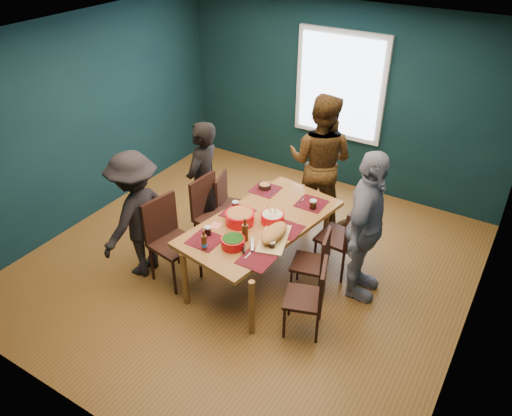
% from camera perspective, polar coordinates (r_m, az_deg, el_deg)
% --- Properties ---
extents(room, '(5.01, 5.01, 2.71)m').
position_cam_1_polar(room, '(5.65, 0.48, 5.97)').
color(room, brown).
rests_on(room, ground).
extents(dining_table, '(1.27, 2.07, 0.74)m').
position_cam_1_polar(dining_table, '(5.68, 0.60, -2.08)').
color(dining_table, olive).
rests_on(dining_table, floor).
extents(chair_left_far, '(0.48, 0.48, 0.86)m').
position_cam_1_polar(chair_left_far, '(6.47, -3.16, 0.83)').
color(chair_left_far, black).
rests_on(chair_left_far, floor).
extents(chair_left_mid, '(0.48, 0.48, 0.99)m').
position_cam_1_polar(chair_left_mid, '(6.18, -5.23, -0.14)').
color(chair_left_mid, black).
rests_on(chair_left_mid, floor).
extents(chair_left_near, '(0.53, 0.53, 1.03)m').
position_cam_1_polar(chair_left_near, '(5.77, -10.07, -2.90)').
color(chair_left_near, black).
rests_on(chair_left_near, floor).
extents(chair_right_far, '(0.47, 0.47, 0.96)m').
position_cam_1_polar(chair_right_far, '(5.85, 10.20, -2.88)').
color(chair_right_far, black).
rests_on(chair_right_far, floor).
extents(chair_right_mid, '(0.45, 0.45, 0.83)m').
position_cam_1_polar(chair_right_mid, '(5.54, 6.95, -5.83)').
color(chair_right_mid, black).
rests_on(chair_right_mid, floor).
extents(chair_right_near, '(0.49, 0.49, 0.86)m').
position_cam_1_polar(chair_right_near, '(5.08, 6.45, -9.67)').
color(chair_right_near, black).
rests_on(chair_right_near, floor).
extents(person_far_left, '(0.46, 0.63, 1.63)m').
position_cam_1_polar(person_far_left, '(6.26, -6.05, 2.82)').
color(person_far_left, black).
rests_on(person_far_left, floor).
extents(person_back, '(0.96, 0.79, 1.83)m').
position_cam_1_polar(person_back, '(6.57, 7.36, 5.28)').
color(person_back, black).
rests_on(person_back, floor).
extents(person_right, '(0.54, 1.07, 1.77)m').
position_cam_1_polar(person_right, '(5.41, 12.39, -2.19)').
color(person_right, silver).
rests_on(person_right, floor).
extents(person_near_left, '(0.60, 1.02, 1.56)m').
position_cam_1_polar(person_near_left, '(5.82, -13.48, -0.82)').
color(person_near_left, black).
rests_on(person_near_left, floor).
extents(bowl_salad, '(0.33, 0.33, 0.14)m').
position_cam_1_polar(bowl_salad, '(5.58, -1.86, -1.08)').
color(bowl_salad, red).
rests_on(bowl_salad, dining_table).
extents(bowl_dumpling, '(0.26, 0.26, 0.24)m').
position_cam_1_polar(bowl_dumpling, '(5.60, 1.88, -1.09)').
color(bowl_dumpling, red).
rests_on(bowl_dumpling, dining_table).
extents(bowl_herbs, '(0.25, 0.25, 0.11)m').
position_cam_1_polar(bowl_herbs, '(5.22, -2.64, -3.89)').
color(bowl_herbs, red).
rests_on(bowl_herbs, dining_table).
extents(cutting_board, '(0.43, 0.71, 0.15)m').
position_cam_1_polar(cutting_board, '(5.31, 2.06, -3.03)').
color(cutting_board, tan).
rests_on(cutting_board, dining_table).
extents(small_bowl, '(0.16, 0.16, 0.07)m').
position_cam_1_polar(small_bowl, '(6.25, 1.00, 2.52)').
color(small_bowl, black).
rests_on(small_bowl, dining_table).
extents(beer_bottle_a, '(0.06, 0.06, 0.23)m').
position_cam_1_polar(beer_bottle_a, '(5.20, -5.94, -3.93)').
color(beer_bottle_a, '#43200C').
rests_on(beer_bottle_a, dining_table).
extents(beer_bottle_b, '(0.07, 0.07, 0.27)m').
position_cam_1_polar(beer_bottle_b, '(5.28, -1.25, -2.75)').
color(beer_bottle_b, '#43200C').
rests_on(beer_bottle_b, dining_table).
extents(cola_glass_a, '(0.08, 0.08, 0.11)m').
position_cam_1_polar(cola_glass_a, '(5.42, -5.53, -2.57)').
color(cola_glass_a, black).
rests_on(cola_glass_a, dining_table).
extents(cola_glass_b, '(0.07, 0.07, 0.09)m').
position_cam_1_polar(cola_glass_b, '(5.19, 1.85, -4.24)').
color(cola_glass_b, black).
rests_on(cola_glass_b, dining_table).
extents(cola_glass_c, '(0.08, 0.08, 0.11)m').
position_cam_1_polar(cola_glass_c, '(5.87, 6.54, 0.45)').
color(cola_glass_c, black).
rests_on(cola_glass_c, dining_table).
extents(cola_glass_d, '(0.07, 0.07, 0.10)m').
position_cam_1_polar(cola_glass_d, '(5.83, -2.37, 0.35)').
color(cola_glass_d, black).
rests_on(cola_glass_d, dining_table).
extents(napkin_a, '(0.16, 0.16, 0.00)m').
position_cam_1_polar(napkin_a, '(5.58, 4.38, -2.04)').
color(napkin_a, '#F47A66').
rests_on(napkin_a, dining_table).
extents(napkin_b, '(0.14, 0.14, 0.00)m').
position_cam_1_polar(napkin_b, '(5.59, -4.61, -2.01)').
color(napkin_b, '#F47A66').
rests_on(napkin_b, dining_table).
extents(napkin_c, '(0.13, 0.13, 0.00)m').
position_cam_1_polar(napkin_c, '(5.01, 0.07, -6.53)').
color(napkin_c, '#F47A66').
rests_on(napkin_c, dining_table).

